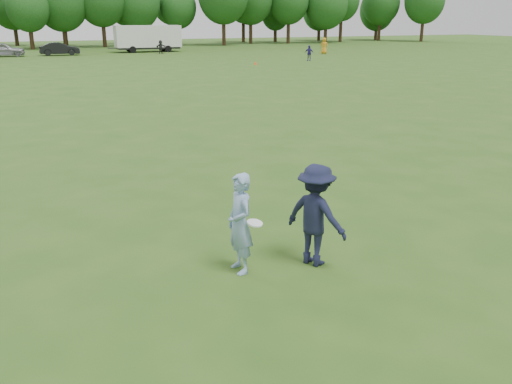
# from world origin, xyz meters

# --- Properties ---
(ground) EXTENTS (200.00, 200.00, 0.00)m
(ground) POSITION_xyz_m (0.00, 0.00, 0.00)
(ground) COLOR #274F16
(ground) RESTS_ON ground
(thrower) EXTENTS (0.46, 0.67, 1.77)m
(thrower) POSITION_xyz_m (-0.11, -0.43, 0.88)
(thrower) COLOR #7F9FC5
(thrower) RESTS_ON ground
(defender) EXTENTS (1.16, 1.37, 1.84)m
(defender) POSITION_xyz_m (1.23, -0.66, 0.92)
(defender) COLOR #171A33
(defender) RESTS_ON ground
(player_far_b) EXTENTS (0.91, 0.87, 1.51)m
(player_far_b) POSITION_xyz_m (23.37, 40.79, 0.76)
(player_far_b) COLOR navy
(player_far_b) RESTS_ON ground
(player_far_c) EXTENTS (1.09, 1.06, 1.89)m
(player_far_c) POSITION_xyz_m (29.99, 49.34, 0.94)
(player_far_c) COLOR orange
(player_far_c) RESTS_ON ground
(player_far_d) EXTENTS (1.53, 0.98, 1.58)m
(player_far_d) POSITION_xyz_m (12.24, 57.15, 0.79)
(player_far_d) COLOR #242424
(player_far_d) RESTS_ON ground
(car_e) EXTENTS (4.57, 1.86, 1.55)m
(car_e) POSITION_xyz_m (-4.99, 59.04, 0.78)
(car_e) COLOR gray
(car_e) RESTS_ON ground
(car_f) EXTENTS (4.48, 1.86, 1.44)m
(car_f) POSITION_xyz_m (0.98, 58.94, 0.72)
(car_f) COLOR black
(car_f) RESTS_ON ground
(field_cone) EXTENTS (0.28, 0.28, 0.30)m
(field_cone) POSITION_xyz_m (16.71, 38.76, 0.15)
(field_cone) COLOR #E53C0C
(field_cone) RESTS_ON ground
(disc_in_play) EXTENTS (0.31, 0.31, 0.09)m
(disc_in_play) POSITION_xyz_m (0.07, -0.66, 0.95)
(disc_in_play) COLOR white
(disc_in_play) RESTS_ON ground
(cargo_trailer) EXTENTS (9.00, 2.75, 3.20)m
(cargo_trailer) POSITION_xyz_m (11.63, 61.21, 1.78)
(cargo_trailer) COLOR silver
(cargo_trailer) RESTS_ON ground
(treeline) EXTENTS (130.35, 18.39, 11.74)m
(treeline) POSITION_xyz_m (2.81, 76.90, 6.26)
(treeline) COLOR #332114
(treeline) RESTS_ON ground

